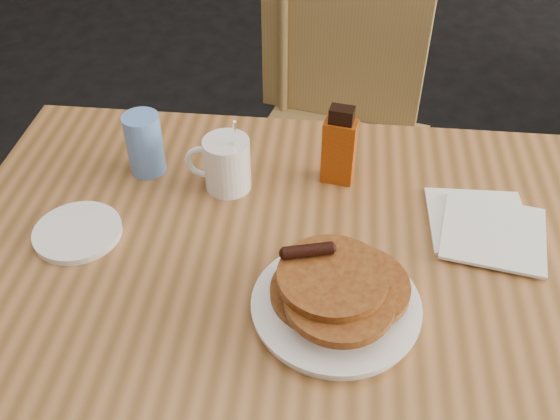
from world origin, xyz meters
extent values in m
cube|color=#A5693A|center=(0.02, 0.00, 0.73)|extent=(1.26, 0.86, 0.04)
cube|color=#997848|center=(0.02, 0.00, 0.71)|extent=(1.30, 0.90, 0.02)
cylinder|color=#997848|center=(0.56, 0.33, 0.35)|extent=(0.04, 0.04, 0.71)
cube|color=#997848|center=(0.03, 0.63, 0.48)|extent=(0.53, 0.53, 0.04)
cube|color=#997848|center=(0.03, 0.83, 0.75)|extent=(0.45, 0.13, 0.49)
cylinder|color=#997848|center=(-0.15, 0.44, 0.23)|extent=(0.04, 0.04, 0.46)
cylinder|color=#997848|center=(0.21, 0.81, 0.23)|extent=(0.04, 0.04, 0.46)
cylinder|color=white|center=(0.08, -0.11, 0.76)|extent=(0.25, 0.25, 0.02)
cylinder|color=white|center=(0.08, -0.11, 0.77)|extent=(0.26, 0.26, 0.01)
cylinder|color=brown|center=(0.05, -0.10, 0.78)|extent=(0.16, 0.16, 0.01)
cylinder|color=brown|center=(0.10, -0.09, 0.79)|extent=(0.16, 0.16, 0.01)
cylinder|color=brown|center=(0.08, -0.14, 0.81)|extent=(0.16, 0.16, 0.01)
cylinder|color=brown|center=(0.07, -0.11, 0.82)|extent=(0.16, 0.16, 0.01)
cylinder|color=black|center=(0.03, -0.07, 0.84)|extent=(0.08, 0.04, 0.02)
cylinder|color=white|center=(-0.15, 0.16, 0.80)|extent=(0.09, 0.09, 0.10)
torus|color=white|center=(-0.19, 0.16, 0.80)|extent=(0.07, 0.01, 0.07)
cylinder|color=black|center=(-0.15, 0.16, 0.84)|extent=(0.08, 0.08, 0.01)
cylinder|color=white|center=(-0.13, 0.16, 0.84)|extent=(0.03, 0.05, 0.15)
cube|color=maroon|center=(0.06, 0.21, 0.81)|extent=(0.06, 0.05, 0.13)
cube|color=black|center=(0.06, 0.21, 0.89)|extent=(0.05, 0.03, 0.03)
cube|color=white|center=(0.31, 0.12, 0.75)|extent=(0.18, 0.18, 0.01)
cube|color=white|center=(0.33, 0.09, 0.76)|extent=(0.19, 0.19, 0.01)
cylinder|color=#6090E1|center=(-0.31, 0.19, 0.81)|extent=(0.07, 0.07, 0.12)
cylinder|color=white|center=(-0.38, 0.00, 0.76)|extent=(0.18, 0.18, 0.01)
camera|label=1|loc=(0.08, -0.73, 1.49)|focal=40.00mm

